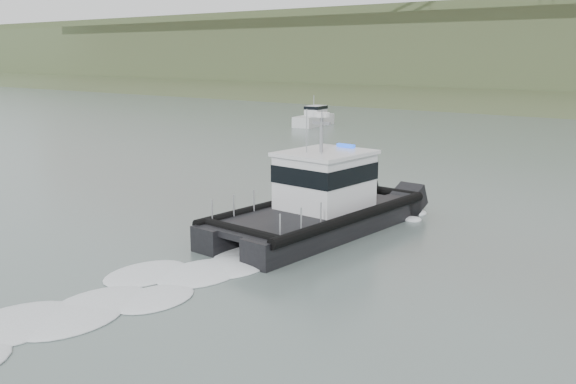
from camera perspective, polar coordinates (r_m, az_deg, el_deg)
ground at (r=21.59m, az=-6.85°, el=-9.47°), size 400.00×400.00×0.00m
patrol_boat at (r=29.14m, az=2.87°, el=-0.82°), size 4.81×11.74×5.60m
motorboat at (r=73.63m, az=2.35°, el=6.61°), size 3.01×6.64×3.52m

